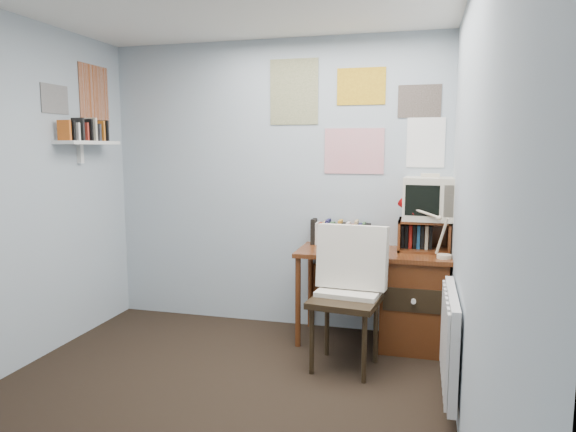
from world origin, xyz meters
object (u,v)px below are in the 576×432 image
at_px(crt_tv, 430,197).
at_px(wall_shelf, 88,143).
at_px(tv_riser, 424,235).
at_px(radiator, 450,340).
at_px(desk, 406,296).
at_px(desk_lamp, 445,232).
at_px(desk_chair, 345,301).

distance_m(crt_tv, wall_shelf, 2.80).
xyz_separation_m(tv_riser, crt_tv, (0.03, 0.02, 0.31)).
xyz_separation_m(tv_riser, radiator, (0.17, -1.04, -0.47)).
distance_m(desk, wall_shelf, 2.87).
relative_size(desk, desk_lamp, 3.03).
bearing_deg(tv_riser, desk, -137.04).
relative_size(desk_chair, wall_shelf, 1.60).
bearing_deg(desk, radiator, -72.76).
bearing_deg(crt_tv, desk, -136.05).
bearing_deg(tv_riser, desk_chair, -128.68).
height_order(desk_lamp, radiator, desk_lamp).
relative_size(desk_chair, tv_riser, 2.48).
relative_size(tv_riser, radiator, 0.50).
relative_size(desk_chair, crt_tv, 2.56).
xyz_separation_m(desk_lamp, wall_shelf, (-2.84, -0.23, 0.66)).
bearing_deg(radiator, crt_tv, 97.36).
height_order(tv_riser, radiator, tv_riser).
bearing_deg(radiator, desk, 107.24).
relative_size(desk, crt_tv, 3.09).
xyz_separation_m(desk, desk_lamp, (0.27, -0.15, 0.55)).
bearing_deg(desk, desk_chair, -126.72).
bearing_deg(wall_shelf, desk, 8.40).
bearing_deg(crt_tv, desk_lamp, -64.12).
xyz_separation_m(desk_chair, desk_lamp, (0.68, 0.40, 0.46)).
bearing_deg(desk_lamp, radiator, -94.88).
height_order(crt_tv, wall_shelf, wall_shelf).
bearing_deg(desk_lamp, desk_chair, -155.75).
height_order(desk_lamp, tv_riser, desk_lamp).
height_order(desk_chair, tv_riser, tv_riser).
height_order(desk, radiator, desk).
relative_size(desk, wall_shelf, 1.94).
relative_size(crt_tv, radiator, 0.49).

